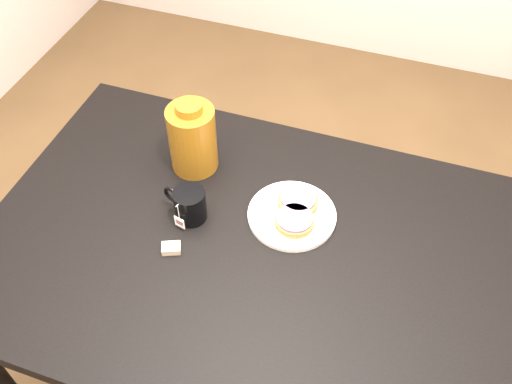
% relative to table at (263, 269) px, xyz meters
% --- Properties ---
extents(ground_plane, '(4.00, 4.00, 0.00)m').
position_rel_table_xyz_m(ground_plane, '(0.00, 0.00, -0.67)').
color(ground_plane, brown).
extents(table, '(1.40, 0.90, 0.75)m').
position_rel_table_xyz_m(table, '(0.00, 0.00, 0.00)').
color(table, black).
rests_on(table, ground_plane).
extents(plate, '(0.23, 0.23, 0.02)m').
position_rel_table_xyz_m(plate, '(0.04, 0.12, 0.09)').
color(plate, white).
rests_on(plate, table).
extents(bagel_back, '(0.15, 0.15, 0.03)m').
position_rel_table_xyz_m(bagel_back, '(0.04, 0.16, 0.11)').
color(bagel_back, brown).
rests_on(bagel_back, plate).
extents(bagel_front, '(0.13, 0.13, 0.03)m').
position_rel_table_xyz_m(bagel_front, '(0.05, 0.09, 0.11)').
color(bagel_front, brown).
rests_on(bagel_front, plate).
extents(mug, '(0.13, 0.10, 0.09)m').
position_rel_table_xyz_m(mug, '(-0.21, 0.04, 0.13)').
color(mug, black).
rests_on(mug, table).
extents(teabag_pouch, '(0.05, 0.05, 0.02)m').
position_rel_table_xyz_m(teabag_pouch, '(-0.21, -0.07, 0.09)').
color(teabag_pouch, '#C6B793').
rests_on(teabag_pouch, table).
extents(bagel_package, '(0.16, 0.16, 0.21)m').
position_rel_table_xyz_m(bagel_package, '(-0.27, 0.22, 0.18)').
color(bagel_package, '#5E350C').
rests_on(bagel_package, table).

